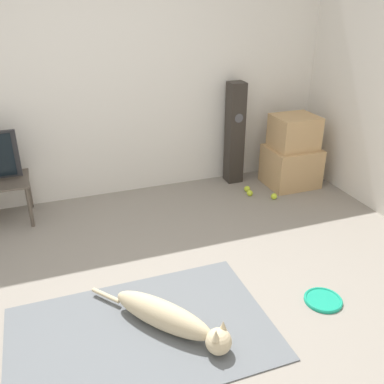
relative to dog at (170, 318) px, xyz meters
The scene contains 11 objects.
ground_plane 0.23m from the dog, 122.85° to the left, with size 12.00×12.00×0.00m, color gray.
wall_back 2.56m from the dog, 92.79° to the left, with size 8.00×0.06×2.55m.
area_rug 0.22m from the dog, 167.24° to the left, with size 1.71×1.11×0.01m.
dog is the anchor object (origin of this frame).
frisbee 1.14m from the dog, ahead, with size 0.27×0.27×0.03m.
cardboard_box_lower 2.67m from the dog, 41.64° to the left, with size 0.55×0.49×0.44m.
cardboard_box_upper 2.73m from the dog, 41.77° to the left, with size 0.46×0.41×0.36m.
floor_speaker 2.57m from the dog, 55.75° to the left, with size 0.18×0.18×1.14m.
tennis_ball_by_boxes 2.18m from the dog, 49.18° to the left, with size 0.07×0.07×0.07m.
tennis_ball_near_speaker 2.21m from the dog, 42.38° to the left, with size 0.07×0.07×0.07m.
tennis_ball_loose_on_carpet 2.27m from the dog, 50.55° to the left, with size 0.07×0.07×0.07m.
Camera 1 is at (-0.49, -2.24, 2.06)m, focal length 40.00 mm.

